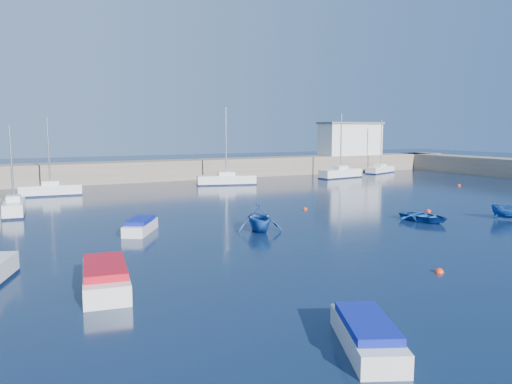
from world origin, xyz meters
name	(u,v)px	position (x,y,z in m)	size (l,w,h in m)	color
ground	(429,255)	(0.00, 0.00, 0.00)	(220.00, 220.00, 0.00)	#0C1C37
back_wall	(171,170)	(0.00, 46.00, 1.30)	(96.00, 4.50, 2.60)	#756859
right_arm	(482,166)	(44.00, 32.00, 1.30)	(4.50, 32.00, 2.60)	#756859
harbor_office	(350,140)	(30.00, 46.00, 5.10)	(10.00, 4.00, 5.00)	silver
sailboat_3	(14,207)	(-19.68, 24.50, 0.62)	(1.85, 5.32, 7.10)	silver
sailboat_5	(51,190)	(-16.08, 35.48, 0.61)	(6.09, 2.15, 7.97)	silver
sailboat_6	(226,179)	(4.07, 36.70, 0.64)	(7.41, 3.75, 9.36)	silver
sailboat_7	(340,173)	(21.76, 37.37, 0.67)	(6.94, 2.92, 8.93)	silver
sailboat_8	(380,169)	(32.05, 40.96, 0.56)	(6.42, 3.89, 8.16)	silver
motorboat_0	(105,277)	(-16.69, 2.04, 0.54)	(2.49, 5.32, 1.15)	silver
motorboat_1	(141,226)	(-12.43, 13.05, 0.44)	(3.12, 4.02, 0.95)	silver
motorboat_3	(367,334)	(-10.52, -7.58, 0.45)	(3.02, 4.37, 0.97)	silver
dinghy_center	(424,217)	(7.17, 7.44, 0.38)	(2.62, 3.66, 0.76)	#154294
dinghy_left	(259,218)	(-5.30, 9.83, 0.93)	(3.05, 3.53, 1.86)	#154294
buoy_0	(439,273)	(-2.08, -2.63, 0.00)	(0.44, 0.44, 0.44)	red
buoy_1	(428,212)	(10.91, 10.61, 0.00)	(0.43, 0.43, 0.43)	red
buoy_3	(305,210)	(2.38, 16.15, 0.00)	(0.40, 0.40, 0.40)	red
buoy_4	(459,186)	(28.64, 22.89, 0.00)	(0.42, 0.42, 0.42)	red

